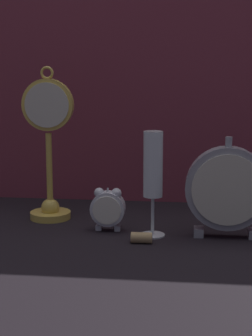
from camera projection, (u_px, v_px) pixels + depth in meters
ground_plane at (121, 238)px, 1.16m from camera, size 4.00×4.00×0.00m
fabric_backdrop_drape at (137, 84)px, 1.42m from camera, size 1.65×0.01×0.61m
pocket_watch_on_stand at (49, 152)px, 1.28m from camera, size 0.12×0.09×0.35m
alarm_clock_twin_bell at (108, 207)px, 1.20m from camera, size 0.07×0.03×0.09m
mantel_clock_silver at (227, 189)px, 1.14m from camera, size 0.17×0.04×0.21m
champagne_flute at (153, 172)px, 1.15m from camera, size 0.05×0.05×0.22m
wine_cork at (142, 238)px, 1.12m from camera, size 0.04×0.02×0.02m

